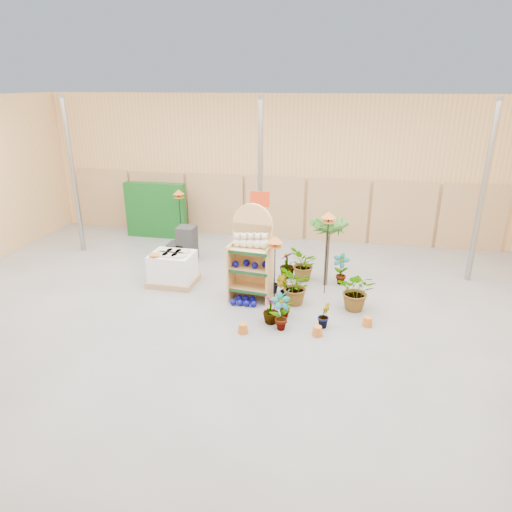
{
  "coord_description": "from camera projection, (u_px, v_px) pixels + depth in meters",
  "views": [
    {
      "loc": [
        2.31,
        -8.24,
        4.79
      ],
      "look_at": [
        0.3,
        1.5,
        1.0
      ],
      "focal_mm": 32.0,
      "sensor_mm": 36.0,
      "label": 1
    }
  ],
  "objects": [
    {
      "name": "room",
      "position": [
        237.0,
        212.0,
        9.73
      ],
      "size": [
        15.2,
        12.1,
        4.7
      ],
      "color": "slate",
      "rests_on": "ground"
    },
    {
      "name": "gazing_balls_floor",
      "position": [
        244.0,
        301.0,
        10.52
      ],
      "size": [
        0.63,
        0.39,
        0.15
      ],
      "color": "#080878",
      "rests_on": "ground"
    },
    {
      "name": "bird_table_back",
      "position": [
        179.0,
        194.0,
        13.83
      ],
      "size": [
        0.34,
        0.34,
        1.76
      ],
      "color": "black",
      "rests_on": "ground"
    },
    {
      "name": "potted_plant_1",
      "position": [
        284.0,
        289.0,
        10.51
      ],
      "size": [
        0.38,
        0.31,
        0.66
      ],
      "primitive_type": "imported",
      "rotation": [
        0.0,
        0.0,
        3.21
      ],
      "color": "#2B5F1C",
      "rests_on": "ground"
    },
    {
      "name": "teddy_bears",
      "position": [
        252.0,
        242.0,
        10.29
      ],
      "size": [
        0.84,
        0.23,
        0.37
      ],
      "color": "beige",
      "rests_on": "display_shelf"
    },
    {
      "name": "potted_plant_10",
      "position": [
        357.0,
        290.0,
        10.14
      ],
      "size": [
        0.93,
        0.84,
        0.93
      ],
      "primitive_type": "imported",
      "rotation": [
        0.0,
        0.0,
        6.13
      ],
      "color": "#2B5F1C",
      "rests_on": "ground"
    },
    {
      "name": "charcoal_planters",
      "position": [
        184.0,
        246.0,
        13.03
      ],
      "size": [
        0.8,
        0.5,
        1.0
      ],
      "color": "black",
      "rests_on": "ground"
    },
    {
      "name": "potted_plant_6",
      "position": [
        304.0,
        265.0,
        11.66
      ],
      "size": [
        0.74,
        0.83,
        0.87
      ],
      "primitive_type": "imported",
      "rotation": [
        0.0,
        0.0,
        4.79
      ],
      "color": "#2B5F1C",
      "rests_on": "ground"
    },
    {
      "name": "potted_plant_2",
      "position": [
        296.0,
        287.0,
        10.38
      ],
      "size": [
        0.82,
        0.9,
        0.89
      ],
      "primitive_type": "imported",
      "rotation": [
        0.0,
        0.0,
        4.88
      ],
      "color": "#2B5F1C",
      "rests_on": "ground"
    },
    {
      "name": "potted_plant_9",
      "position": [
        324.0,
        315.0,
        9.47
      ],
      "size": [
        0.31,
        0.35,
        0.54
      ],
      "primitive_type": "imported",
      "rotation": [
        0.0,
        0.0,
        1.3
      ],
      "color": "#2B5F1C",
      "rests_on": "ground"
    },
    {
      "name": "palm",
      "position": [
        329.0,
        226.0,
        11.0
      ],
      "size": [
        0.7,
        0.7,
        1.81
      ],
      "color": "#473B29",
      "rests_on": "ground"
    },
    {
      "name": "pallet_stack",
      "position": [
        173.0,
        268.0,
        11.49
      ],
      "size": [
        1.16,
        0.97,
        0.85
      ],
      "rotation": [
        0.0,
        0.0,
        -0.02
      ],
      "color": "#A27B51",
      "rests_on": "ground"
    },
    {
      "name": "potted_plant_4",
      "position": [
        341.0,
        269.0,
        11.46
      ],
      "size": [
        0.48,
        0.38,
        0.81
      ],
      "primitive_type": "imported",
      "rotation": [
        0.0,
        0.0,
        6.04
      ],
      "color": "#2B5F1C",
      "rests_on": "ground"
    },
    {
      "name": "offer_sign",
      "position": [
        260.0,
        215.0,
        11.84
      ],
      "size": [
        0.5,
        0.08,
        2.2
      ],
      "color": "gray",
      "rests_on": "ground"
    },
    {
      "name": "potted_plant_5",
      "position": [
        273.0,
        283.0,
        11.0
      ],
      "size": [
        0.35,
        0.37,
        0.53
      ],
      "primitive_type": "imported",
      "rotation": [
        0.0,
        0.0,
        4.21
      ],
      "color": "#2B5F1C",
      "rests_on": "ground"
    },
    {
      "name": "potted_plant_7",
      "position": [
        271.0,
        310.0,
        9.62
      ],
      "size": [
        0.46,
        0.46,
        0.61
      ],
      "primitive_type": "imported",
      "rotation": [
        0.0,
        0.0,
        2.08
      ],
      "color": "#2B5F1C",
      "rests_on": "ground"
    },
    {
      "name": "potted_plant_8",
      "position": [
        281.0,
        312.0,
        9.31
      ],
      "size": [
        0.52,
        0.48,
        0.82
      ],
      "primitive_type": "imported",
      "rotation": [
        0.0,
        0.0,
        0.56
      ],
      "color": "#2B5F1C",
      "rests_on": "ground"
    },
    {
      "name": "trellis_stock",
      "position": [
        156.0,
        210.0,
        14.85
      ],
      "size": [
        2.0,
        0.3,
        1.8
      ],
      "primitive_type": "cube",
      "color": "#0F4D15",
      "rests_on": "ground"
    },
    {
      "name": "potted_plant_11",
      "position": [
        287.0,
        264.0,
        11.9
      ],
      "size": [
        0.53,
        0.53,
        0.69
      ],
      "primitive_type": "imported",
      "rotation": [
        0.0,
        0.0,
        4.18
      ],
      "color": "#2B5F1C",
      "rests_on": "ground"
    },
    {
      "name": "gazing_balls_shelf",
      "position": [
        251.0,
        264.0,
        10.47
      ],
      "size": [
        0.83,
        0.28,
        0.16
      ],
      "color": "#080878",
      "rests_on": "display_shelf"
    },
    {
      "name": "bird_table_front",
      "position": [
        275.0,
        242.0,
        9.98
      ],
      "size": [
        0.34,
        0.34,
        1.66
      ],
      "color": "black",
      "rests_on": "ground"
    },
    {
      "name": "display_shelf",
      "position": [
        252.0,
        256.0,
        10.53
      ],
      "size": [
        1.01,
        0.7,
        2.26
      ],
      "rotation": [
        0.0,
        0.0,
        -0.12
      ],
      "color": "tan",
      "rests_on": "ground"
    },
    {
      "name": "potted_plant_0",
      "position": [
        285.0,
        302.0,
        9.83
      ],
      "size": [
        0.37,
        0.44,
        0.71
      ],
      "primitive_type": "imported",
      "rotation": [
        0.0,
        0.0,
        4.33
      ],
      "color": "#2B5F1C",
      "rests_on": "ground"
    },
    {
      "name": "bird_table_right",
      "position": [
        329.0,
        218.0,
        10.42
      ],
      "size": [
        0.34,
        0.34,
        2.04
      ],
      "color": "black",
      "rests_on": "ground"
    }
  ]
}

